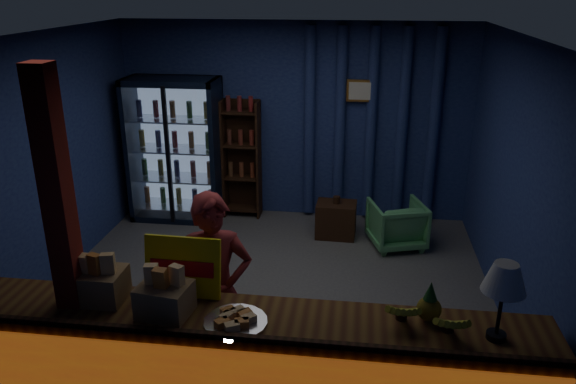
# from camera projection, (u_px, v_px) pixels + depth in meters

# --- Properties ---
(ground) EXTENTS (4.60, 4.60, 0.00)m
(ground) POSITION_uv_depth(u_px,v_px,m) (269.00, 292.00, 5.86)
(ground) COLOR #515154
(ground) RESTS_ON ground
(room_walls) EXTENTS (4.60, 4.60, 4.60)m
(room_walls) POSITION_uv_depth(u_px,v_px,m) (267.00, 148.00, 5.31)
(room_walls) COLOR navy
(room_walls) RESTS_ON ground
(counter) EXTENTS (4.40, 0.57, 0.99)m
(counter) POSITION_uv_depth(u_px,v_px,m) (224.00, 373.00, 3.92)
(counter) COLOR brown
(counter) RESTS_ON ground
(support_post) EXTENTS (0.16, 0.16, 2.60)m
(support_post) POSITION_uv_depth(u_px,v_px,m) (67.00, 258.00, 3.77)
(support_post) COLOR maroon
(support_post) RESTS_ON ground
(beverage_cooler) EXTENTS (1.20, 0.62, 1.90)m
(beverage_cooler) POSITION_uv_depth(u_px,v_px,m) (177.00, 150.00, 7.50)
(beverage_cooler) COLOR black
(beverage_cooler) RESTS_ON ground
(bottle_shelf) EXTENTS (0.50, 0.28, 1.60)m
(bottle_shelf) POSITION_uv_depth(u_px,v_px,m) (242.00, 159.00, 7.58)
(bottle_shelf) COLOR #361C11
(bottle_shelf) RESTS_ON ground
(curtain_folds) EXTENTS (1.74, 0.14, 2.50)m
(curtain_folds) POSITION_uv_depth(u_px,v_px,m) (371.00, 125.00, 7.27)
(curtain_folds) COLOR navy
(curtain_folds) RESTS_ON room_walls
(framed_picture) EXTENTS (0.36, 0.04, 0.28)m
(framed_picture) POSITION_uv_depth(u_px,v_px,m) (361.00, 91.00, 7.09)
(framed_picture) COLOR #C58631
(framed_picture) RESTS_ON room_walls
(shopkeeper) EXTENTS (0.66, 0.53, 1.60)m
(shopkeeper) POSITION_uv_depth(u_px,v_px,m) (215.00, 292.00, 4.33)
(shopkeeper) COLOR maroon
(shopkeeper) RESTS_ON ground
(green_chair) EXTENTS (0.77, 0.78, 0.57)m
(green_chair) POSITION_uv_depth(u_px,v_px,m) (397.00, 224.00, 6.80)
(green_chair) COLOR #55AB67
(green_chair) RESTS_ON ground
(side_table) EXTENTS (0.51, 0.38, 0.54)m
(side_table) POSITION_uv_depth(u_px,v_px,m) (336.00, 219.00, 7.08)
(side_table) COLOR #361C11
(side_table) RESTS_ON ground
(yellow_sign) EXTENTS (0.55, 0.12, 0.44)m
(yellow_sign) POSITION_uv_depth(u_px,v_px,m) (183.00, 267.00, 3.93)
(yellow_sign) COLOR #DACB0B
(yellow_sign) RESTS_ON counter
(snack_box_left) EXTENTS (0.37, 0.32, 0.35)m
(snack_box_left) POSITION_uv_depth(u_px,v_px,m) (165.00, 297.00, 3.73)
(snack_box_left) COLOR #98784A
(snack_box_left) RESTS_ON counter
(snack_box_centre) EXTENTS (0.35, 0.29, 0.37)m
(snack_box_centre) POSITION_uv_depth(u_px,v_px,m) (99.00, 283.00, 3.90)
(snack_box_centre) COLOR #98784A
(snack_box_centre) RESTS_ON counter
(pastry_tray) EXTENTS (0.42, 0.42, 0.07)m
(pastry_tray) POSITION_uv_depth(u_px,v_px,m) (235.00, 321.00, 3.65)
(pastry_tray) COLOR silver
(pastry_tray) RESTS_ON counter
(banana_bunches) EXTENTS (0.54, 0.31, 0.18)m
(banana_bunches) POSITION_uv_depth(u_px,v_px,m) (426.00, 316.00, 3.58)
(banana_bunches) COLOR yellow
(banana_bunches) RESTS_ON counter
(table_lamp) EXTENTS (0.27, 0.27, 0.52)m
(table_lamp) POSITION_uv_depth(u_px,v_px,m) (504.00, 281.00, 3.36)
(table_lamp) COLOR black
(table_lamp) RESTS_ON counter
(pineapple) EXTENTS (0.16, 0.16, 0.28)m
(pineapple) POSITION_uv_depth(u_px,v_px,m) (429.00, 305.00, 3.65)
(pineapple) COLOR olive
(pineapple) RESTS_ON counter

